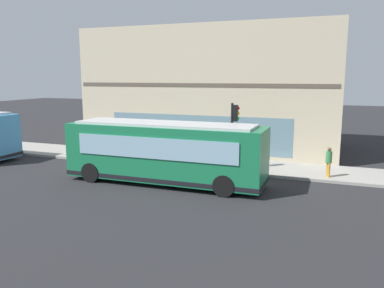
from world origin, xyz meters
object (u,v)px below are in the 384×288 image
pedestrian_near_building_entrance (138,146)px  pedestrian_walking_along_curb (329,160)px  pedestrian_near_hydrant (87,142)px  pedestrian_by_light_pole (200,146)px  city_bus_nearside (164,153)px  traffic_light_near_corner (234,124)px  fire_hydrant (248,162)px

pedestrian_near_building_entrance → pedestrian_walking_along_curb: (-0.10, -11.21, 0.00)m
pedestrian_near_hydrant → pedestrian_by_light_pole: size_ratio=0.91×
city_bus_nearside → pedestrian_near_building_entrance: city_bus_nearside is taller
traffic_light_near_corner → pedestrian_by_light_pole: traffic_light_near_corner is taller
city_bus_nearside → traffic_light_near_corner: (3.44, -2.65, 1.19)m
pedestrian_near_hydrant → pedestrian_near_building_entrance: 3.86m
traffic_light_near_corner → fire_hydrant: 2.40m
fire_hydrant → pedestrian_by_light_pole: bearing=82.7°
pedestrian_near_hydrant → pedestrian_by_light_pole: 7.74m
city_bus_nearside → fire_hydrant: bearing=-39.9°
pedestrian_near_building_entrance → city_bus_nearside: bearing=-136.3°
city_bus_nearside → traffic_light_near_corner: size_ratio=2.70×
traffic_light_near_corner → pedestrian_near_hydrant: traffic_light_near_corner is taller
fire_hydrant → pedestrian_near_building_entrance: 6.91m
pedestrian_near_building_entrance → fire_hydrant: bearing=-87.6°
pedestrian_by_light_pole → city_bus_nearside: bearing=175.9°
city_bus_nearside → pedestrian_near_building_entrance: 5.15m
city_bus_nearside → pedestrian_near_building_entrance: size_ratio=6.47×
city_bus_nearside → traffic_light_near_corner: traffic_light_near_corner is taller
pedestrian_near_building_entrance → pedestrian_near_hydrant: bearing=88.6°
fire_hydrant → pedestrian_near_hydrant: (-0.19, 10.74, 0.56)m
fire_hydrant → pedestrian_near_hydrant: size_ratio=0.46×
fire_hydrant → pedestrian_walking_along_curb: size_ratio=0.48×
pedestrian_walking_along_curb → pedestrian_by_light_pole: (0.77, 7.35, 0.14)m
fire_hydrant → pedestrian_near_building_entrance: bearing=92.4°
pedestrian_near_hydrant → pedestrian_near_building_entrance: size_ratio=1.04×
city_bus_nearside → pedestrian_by_light_pole: size_ratio=5.67×
traffic_light_near_corner → city_bus_nearside: bearing=142.5°
city_bus_nearside → traffic_light_near_corner: bearing=-37.5°
traffic_light_near_corner → pedestrian_by_light_pole: bearing=68.1°
pedestrian_by_light_pole → traffic_light_near_corner: bearing=-111.9°
city_bus_nearside → pedestrian_near_hydrant: bearing=62.8°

